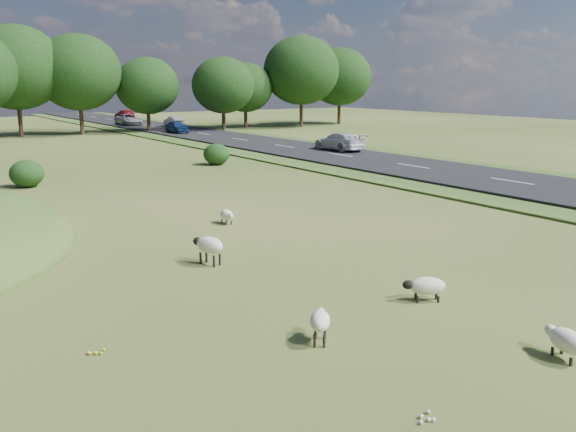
# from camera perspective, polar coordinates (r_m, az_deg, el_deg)

# --- Properties ---
(ground) EXTENTS (160.00, 160.00, 0.00)m
(ground) POSITION_cam_1_polar(r_m,az_deg,el_deg) (37.39, -16.25, 2.40)
(ground) COLOR #304C18
(ground) RESTS_ON ground
(road) EXTENTS (8.00, 150.00, 0.25)m
(road) POSITION_cam_1_polar(r_m,az_deg,el_deg) (55.05, 0.81, 5.93)
(road) COLOR black
(road) RESTS_ON ground
(shrubs) EXTENTS (27.07, 7.23, 1.54)m
(shrubs) POSITION_cam_1_polar(r_m,az_deg,el_deg) (41.78, -19.11, 4.20)
(shrubs) COLOR black
(shrubs) RESTS_ON ground
(sheep_0) EXTENTS (0.91, 1.03, 0.76)m
(sheep_0) POSITION_cam_1_polar(r_m,az_deg,el_deg) (14.83, 2.86, -9.28)
(sheep_0) COLOR beige
(sheep_0) RESTS_ON ground
(sheep_1) EXTENTS (0.78, 1.24, 0.69)m
(sheep_1) POSITION_cam_1_polar(r_m,az_deg,el_deg) (15.24, 23.51, -10.10)
(sheep_1) COLOR beige
(sheep_1) RESTS_ON ground
(sheep_2) EXTENTS (0.87, 1.34, 0.93)m
(sheep_2) POSITION_cam_1_polar(r_m,az_deg,el_deg) (21.03, -7.04, -2.59)
(sheep_2) COLOR beige
(sheep_2) RESTS_ON ground
(sheep_3) EXTENTS (0.56, 1.08, 0.61)m
(sheep_3) POSITION_cam_1_polar(r_m,az_deg,el_deg) (26.97, -5.47, 0.10)
(sheep_3) COLOR beige
(sheep_3) RESTS_ON ground
(sheep_4) EXTENTS (1.19, 0.97, 0.68)m
(sheep_4) POSITION_cam_1_polar(r_m,az_deg,el_deg) (17.91, 12.18, -6.10)
(sheep_4) COLOR beige
(sheep_4) RESTS_ON ground
(car_0) EXTENTS (1.32, 3.78, 1.24)m
(car_0) POSITION_cam_1_polar(r_m,az_deg,el_deg) (82.70, -10.12, 8.28)
(car_0) COLOR #A7AAAF
(car_0) RESTS_ON road
(car_2) EXTENTS (2.08, 5.11, 1.48)m
(car_2) POSITION_cam_1_polar(r_m,az_deg,el_deg) (53.32, 4.59, 6.63)
(car_2) COLOR silver
(car_2) RESTS_ON road
(car_3) EXTENTS (1.90, 4.68, 1.36)m
(car_3) POSITION_cam_1_polar(r_m,az_deg,el_deg) (99.59, -14.32, 8.73)
(car_3) COLOR maroon
(car_3) RESTS_ON road
(car_4) EXTENTS (2.34, 5.07, 1.41)m
(car_4) POSITION_cam_1_polar(r_m,az_deg,el_deg) (86.67, -13.98, 8.33)
(car_4) COLOR #9FA1A6
(car_4) RESTS_ON road
(car_6) EXTENTS (1.54, 3.83, 1.30)m
(car_6) POSITION_cam_1_polar(r_m,az_deg,el_deg) (72.34, -9.85, 7.82)
(car_6) COLOR navy
(car_6) RESTS_ON road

